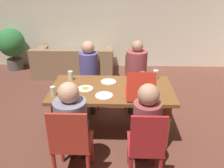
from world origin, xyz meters
TOP-DOWN VIEW (x-y plane):
  - ground_plane at (0.00, 0.00)m, footprint 20.00×20.00m
  - back_wall at (0.00, 2.96)m, footprint 6.57×0.12m
  - dining_table at (0.00, 0.00)m, footprint 1.71×0.90m
  - chair_0 at (-0.42, 0.92)m, footprint 0.38×0.42m
  - person_0 at (-0.42, 0.78)m, footprint 0.33×0.52m
  - chair_1 at (0.40, -0.93)m, footprint 0.39×0.45m
  - person_1 at (0.40, -0.78)m, footprint 0.30×0.49m
  - chair_2 at (-0.42, -0.91)m, footprint 0.44×0.42m
  - person_2 at (-0.42, -0.77)m, footprint 0.36×0.51m
  - chair_3 at (0.40, 0.92)m, footprint 0.40×0.38m
  - person_3 at (0.40, 0.80)m, footprint 0.36×0.50m
  - pizza_box_0 at (0.37, -0.17)m, footprint 0.37×0.48m
  - plate_0 at (-0.06, 0.20)m, footprint 0.22×0.22m
  - plate_1 at (-0.10, -0.24)m, footprint 0.23×0.23m
  - plate_2 at (-0.37, -0.04)m, footprint 0.22×0.22m
  - drinking_glass_0 at (0.66, 0.35)m, footprint 0.08×0.08m
  - drinking_glass_1 at (0.45, 0.29)m, footprint 0.08×0.08m
  - drinking_glass_2 at (-0.63, 0.26)m, footprint 0.07×0.07m
  - drinking_glass_3 at (-0.76, -0.24)m, footprint 0.07×0.07m
  - couch at (-0.97, 2.30)m, footprint 1.84×0.91m
  - potted_plant at (-2.54, 2.60)m, footprint 0.64×0.64m

SIDE VIEW (x-z plane):
  - ground_plane at x=0.00m, z-range 0.00..0.00m
  - couch at x=-0.97m, z-range -0.09..0.61m
  - chair_1 at x=0.40m, z-range 0.02..0.99m
  - chair_0 at x=-0.42m, z-range 0.06..0.96m
  - chair_2 at x=-0.42m, z-range 0.03..1.00m
  - chair_3 at x=0.40m, z-range 0.06..0.98m
  - potted_plant at x=-2.54m, z-range 0.10..1.14m
  - dining_table at x=0.00m, z-range 0.27..1.02m
  - person_0 at x=-0.42m, z-range 0.11..1.32m
  - person_1 at x=0.40m, z-range 0.11..1.33m
  - person_2 at x=-0.42m, z-range 0.12..1.33m
  - person_3 at x=0.40m, z-range 0.11..1.34m
  - plate_0 at x=-0.06m, z-range 0.76..0.77m
  - plate_1 at x=-0.10m, z-range 0.76..0.77m
  - plate_2 at x=-0.37m, z-range 0.75..0.78m
  - pizza_box_0 at x=0.37m, z-range 0.62..0.99m
  - drinking_glass_3 at x=-0.76m, z-range 0.76..0.88m
  - drinking_glass_1 at x=0.45m, z-range 0.76..0.89m
  - drinking_glass_0 at x=0.66m, z-range 0.76..0.89m
  - drinking_glass_2 at x=-0.63m, z-range 0.76..0.90m
  - back_wall at x=0.00m, z-range 0.00..2.84m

